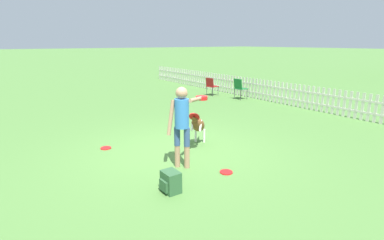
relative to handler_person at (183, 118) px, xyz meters
name	(u,v)px	position (x,y,z in m)	size (l,w,h in m)	color
ground_plane	(179,152)	(-0.71, 0.35, -1.02)	(240.00, 240.00, 0.00)	#4C7A38
handler_person	(183,118)	(0.00, 0.00, 0.00)	(0.59, 1.08, 1.63)	tan
leaping_dog	(198,124)	(-0.88, 0.99, -0.50)	(0.75, 0.84, 0.91)	brown
frisbee_near_handler	(226,172)	(0.74, 0.50, -1.01)	(0.25, 0.25, 0.02)	red
frisbee_near_dog	(106,148)	(-1.93, -0.94, -1.01)	(0.25, 0.25, 0.02)	red
backpack_on_grass	(171,182)	(0.77, -0.77, -0.84)	(0.32, 0.29, 0.37)	#2D5633
picket_fence	(336,102)	(-0.71, 6.77, -0.58)	(25.12, 0.04, 0.89)	beige
folding_chair_blue_left	(240,87)	(-4.71, 6.05, -0.47)	(0.47, 0.49, 0.91)	#333338
folding_chair_center	(211,85)	(-6.17, 5.64, -0.52)	(0.52, 0.54, 0.84)	#333338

